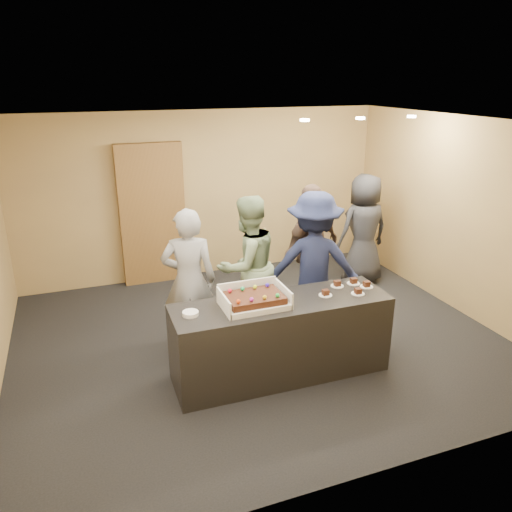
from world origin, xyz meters
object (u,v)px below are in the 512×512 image
(serving_counter, at_px, (281,338))
(person_sage_man, at_px, (247,266))
(sheet_cake, at_px, (254,298))
(person_brown_extra, at_px, (312,248))
(person_server_grey, at_px, (189,281))
(cake_box, at_px, (253,301))
(person_navy_man, at_px, (314,264))
(storage_cabinet, at_px, (153,215))
(plate_stack, at_px, (190,313))
(person_dark_suit, at_px, (363,230))

(serving_counter, height_order, person_sage_man, person_sage_man)
(serving_counter, relative_size, sheet_cake, 4.07)
(person_sage_man, distance_m, person_brown_extra, 1.13)
(person_server_grey, xyz_separation_m, person_brown_extra, (1.89, 0.53, 0.02))
(person_sage_man, bearing_deg, sheet_cake, 55.27)
(person_brown_extra, bearing_deg, serving_counter, 29.47)
(cake_box, distance_m, person_brown_extra, 2.01)
(sheet_cake, distance_m, person_server_grey, 1.05)
(cake_box, height_order, person_navy_man, person_navy_man)
(cake_box, bearing_deg, person_navy_man, 35.20)
(person_sage_man, bearing_deg, serving_counter, 71.01)
(storage_cabinet, relative_size, plate_stack, 13.60)
(sheet_cake, distance_m, person_brown_extra, 2.03)
(person_sage_man, height_order, person_navy_man, person_navy_man)
(person_server_grey, bearing_deg, plate_stack, 92.63)
(sheet_cake, relative_size, person_brown_extra, 0.32)
(person_navy_man, relative_size, person_dark_suit, 1.06)
(plate_stack, xyz_separation_m, person_sage_man, (1.00, 1.10, -0.01))
(person_server_grey, height_order, person_navy_man, person_navy_man)
(serving_counter, height_order, sheet_cake, sheet_cake)
(cake_box, xyz_separation_m, person_sage_man, (0.32, 1.09, -0.04))
(cake_box, bearing_deg, serving_counter, -4.63)
(plate_stack, xyz_separation_m, person_navy_man, (1.78, 0.77, 0.02))
(sheet_cake, relative_size, person_dark_suit, 0.33)
(cake_box, relative_size, sheet_cake, 1.17)
(storage_cabinet, height_order, person_navy_man, storage_cabinet)
(plate_stack, distance_m, person_server_grey, 0.93)
(person_navy_man, xyz_separation_m, person_dark_suit, (1.50, 1.22, -0.05))
(person_sage_man, distance_m, person_navy_man, 0.84)
(person_navy_man, bearing_deg, storage_cabinet, -34.31)
(person_server_grey, height_order, person_dark_suit, person_server_grey)
(serving_counter, xyz_separation_m, person_server_grey, (-0.80, 0.93, 0.44))
(cake_box, bearing_deg, sheet_cake, -90.93)
(serving_counter, bearing_deg, person_navy_man, 46.54)
(sheet_cake, height_order, person_sage_man, person_sage_man)
(person_sage_man, height_order, person_brown_extra, person_brown_extra)
(serving_counter, distance_m, storage_cabinet, 3.41)
(person_server_grey, distance_m, person_sage_man, 0.83)
(person_navy_man, bearing_deg, sheet_cake, 58.14)
(person_server_grey, bearing_deg, serving_counter, 145.76)
(sheet_cake, bearing_deg, person_brown_extra, 46.22)
(storage_cabinet, bearing_deg, plate_stack, -92.91)
(sheet_cake, height_order, person_dark_suit, person_dark_suit)
(person_sage_man, xyz_separation_m, person_brown_extra, (1.08, 0.34, 0.00))
(cake_box, relative_size, person_dark_suit, 0.39)
(person_brown_extra, bearing_deg, plate_stack, 10.64)
(sheet_cake, xyz_separation_m, person_server_grey, (-0.48, 0.93, -0.11))
(plate_stack, bearing_deg, person_sage_man, 47.51)
(storage_cabinet, distance_m, person_brown_extra, 2.62)
(storage_cabinet, height_order, person_dark_suit, storage_cabinet)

